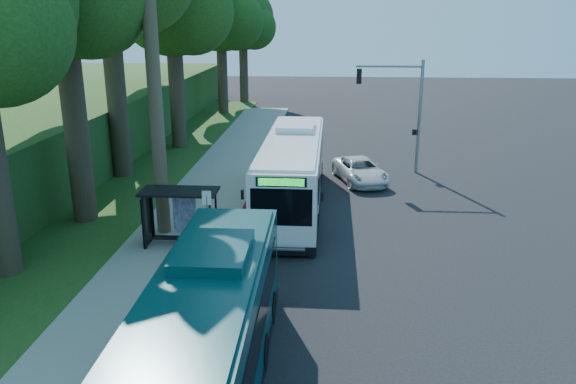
# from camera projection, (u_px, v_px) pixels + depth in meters

# --- Properties ---
(ground) EXTENTS (140.00, 140.00, 0.00)m
(ground) POSITION_uv_depth(u_px,v_px,m) (344.00, 226.00, 26.48)
(ground) COLOR black
(ground) RESTS_ON ground
(sidewalk) EXTENTS (4.50, 70.00, 0.12)m
(sidewalk) POSITION_uv_depth(u_px,v_px,m) (192.00, 221.00, 26.94)
(sidewalk) COLOR gray
(sidewalk) RESTS_ON ground
(red_curb) EXTENTS (0.25, 30.00, 0.13)m
(red_curb) POSITION_uv_depth(u_px,v_px,m) (224.00, 256.00, 22.98)
(red_curb) COLOR maroon
(red_curb) RESTS_ON ground
(grass_verge) EXTENTS (8.00, 70.00, 0.06)m
(grass_verge) POSITION_uv_depth(u_px,v_px,m) (114.00, 189.00, 32.09)
(grass_verge) COLOR #234719
(grass_verge) RESTS_ON ground
(bus_shelter) EXTENTS (3.20, 1.51, 2.55)m
(bus_shelter) POSITION_uv_depth(u_px,v_px,m) (175.00, 206.00, 23.70)
(bus_shelter) COLOR black
(bus_shelter) RESTS_ON ground
(stop_sign_pole) EXTENTS (0.35, 0.06, 3.17)m
(stop_sign_pole) POSITION_uv_depth(u_px,v_px,m) (208.00, 218.00, 21.45)
(stop_sign_pole) COLOR gray
(stop_sign_pole) RESTS_ON ground
(traffic_signal_pole) EXTENTS (4.10, 0.30, 7.00)m
(traffic_signal_pole) POSITION_uv_depth(u_px,v_px,m) (404.00, 103.00, 34.44)
(traffic_signal_pole) COLOR gray
(traffic_signal_pole) RESTS_ON ground
(tree_2) EXTENTS (8.82, 8.40, 15.12)m
(tree_2) POSITION_uv_depth(u_px,v_px,m) (173.00, 2.00, 39.36)
(tree_2) COLOR #382B1E
(tree_2) RESTS_ON ground
(tree_4) EXTENTS (8.40, 8.00, 14.14)m
(tree_4) POSITION_uv_depth(u_px,v_px,m) (221.00, 14.00, 54.79)
(tree_4) COLOR #382B1E
(tree_4) RESTS_ON ground
(tree_5) EXTENTS (7.35, 7.00, 12.86)m
(tree_5) POSITION_uv_depth(u_px,v_px,m) (243.00, 22.00, 62.58)
(tree_5) COLOR #382B1E
(tree_5) RESTS_ON ground
(white_bus) EXTENTS (2.97, 13.33, 3.97)m
(white_bus) POSITION_uv_depth(u_px,v_px,m) (293.00, 170.00, 28.80)
(white_bus) COLOR white
(white_bus) RESTS_ON ground
(teal_bus) EXTENTS (2.78, 12.57, 3.74)m
(teal_bus) POSITION_uv_depth(u_px,v_px,m) (201.00, 353.00, 13.29)
(teal_bus) COLOR #0A3739
(teal_bus) RESTS_ON ground
(pickup) EXTENTS (3.60, 5.48, 1.40)m
(pickup) POSITION_uv_depth(u_px,v_px,m) (360.00, 170.00, 33.46)
(pickup) COLOR silver
(pickup) RESTS_ON ground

